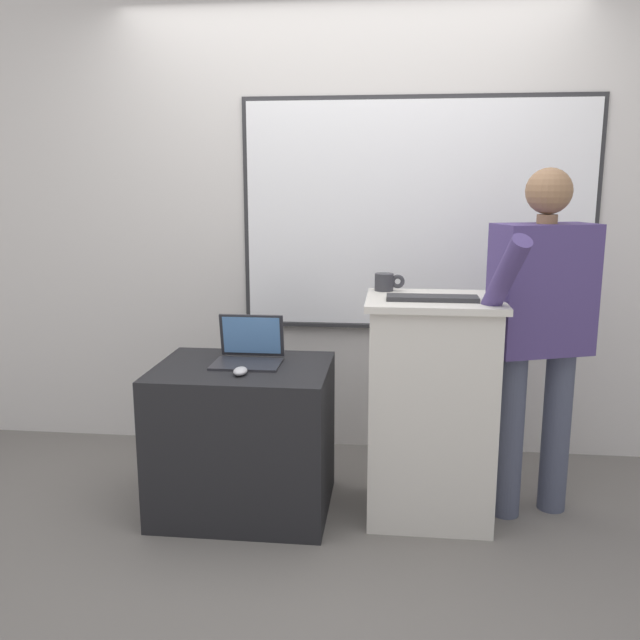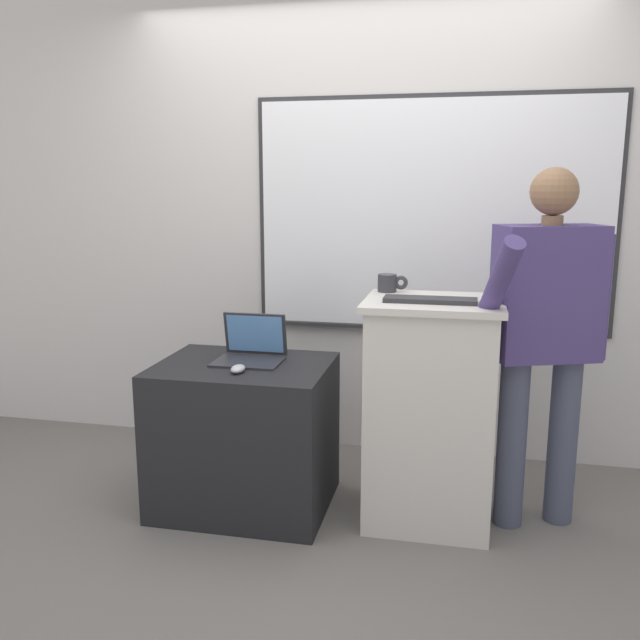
% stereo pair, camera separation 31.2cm
% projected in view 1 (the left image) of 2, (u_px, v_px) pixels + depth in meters
% --- Properties ---
extents(ground_plane, '(30.00, 30.00, 0.00)m').
position_uv_depth(ground_plane, '(320.00, 561.00, 2.82)').
color(ground_plane, slate).
extents(back_wall, '(6.40, 0.17, 2.93)m').
position_uv_depth(back_wall, '(349.00, 198.00, 3.83)').
color(back_wall, silver).
rests_on(back_wall, ground_plane).
extents(lectern_podium, '(0.61, 0.51, 1.04)m').
position_uv_depth(lectern_podium, '(431.00, 408.00, 3.13)').
color(lectern_podium, beige).
rests_on(lectern_podium, ground_plane).
extents(side_desk, '(0.81, 0.64, 0.71)m').
position_uv_depth(side_desk, '(244.00, 438.00, 3.22)').
color(side_desk, black).
rests_on(side_desk, ground_plane).
extents(person_presenter, '(0.62, 0.64, 1.61)m').
position_uv_depth(person_presenter, '(541.00, 321.00, 3.06)').
color(person_presenter, '#474C60').
rests_on(person_presenter, ground_plane).
extents(laptop, '(0.32, 0.27, 0.22)m').
position_uv_depth(laptop, '(249.00, 348.00, 3.21)').
color(laptop, '#28282D').
rests_on(laptop, side_desk).
extents(wireless_keyboard, '(0.40, 0.12, 0.02)m').
position_uv_depth(wireless_keyboard, '(432.00, 298.00, 2.96)').
color(wireless_keyboard, '#2D2D30').
rests_on(wireless_keyboard, lectern_podium).
extents(computer_mouse_by_laptop, '(0.06, 0.10, 0.03)m').
position_uv_depth(computer_mouse_by_laptop, '(240.00, 371.00, 3.00)').
color(computer_mouse_by_laptop, '#BCBCC1').
rests_on(computer_mouse_by_laptop, side_desk).
extents(computer_mouse_by_keyboard, '(0.06, 0.10, 0.03)m').
position_uv_depth(computer_mouse_by_keyboard, '(493.00, 297.00, 2.95)').
color(computer_mouse_by_keyboard, black).
rests_on(computer_mouse_by_keyboard, lectern_podium).
extents(coffee_mug, '(0.14, 0.09, 0.08)m').
position_uv_depth(coffee_mug, '(386.00, 282.00, 3.22)').
color(coffee_mug, '#333338').
rests_on(coffee_mug, lectern_podium).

